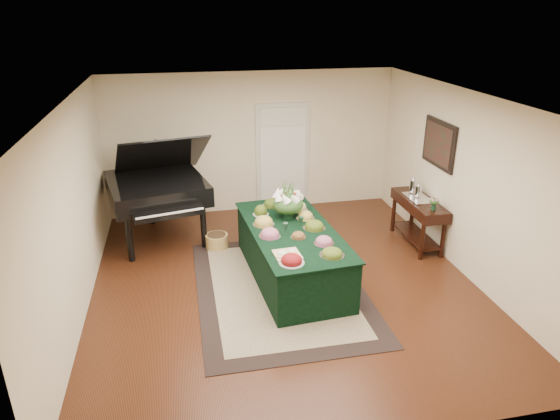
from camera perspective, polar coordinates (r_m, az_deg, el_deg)
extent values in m
plane|color=black|center=(7.46, 0.47, -8.34)|extent=(6.00, 6.00, 0.00)
cube|color=black|center=(7.32, -0.01, -8.96)|extent=(2.37, 3.31, 0.01)
cube|color=#BEAE8F|center=(7.32, -0.01, -8.92)|extent=(1.89, 2.84, 0.01)
cube|color=beige|center=(9.85, 0.29, 6.12)|extent=(1.05, 0.04, 2.10)
cube|color=white|center=(9.84, 0.31, 5.81)|extent=(0.90, 0.06, 2.00)
cube|color=black|center=(7.44, 1.35, -5.02)|extent=(1.31, 2.53, 0.78)
cube|color=black|center=(7.27, 1.37, -2.27)|extent=(1.37, 2.60, 0.02)
cylinder|color=#A5AFA5|center=(7.76, -2.21, -0.50)|extent=(0.25, 0.25, 0.01)
ellipsoid|color=#4D6219|center=(7.73, -2.22, -0.08)|extent=(0.20, 0.20, 0.11)
cylinder|color=silver|center=(6.55, 5.96, -5.17)|extent=(0.33, 0.33, 0.01)
ellipsoid|color=#4D6219|center=(6.53, 5.97, -4.85)|extent=(0.27, 0.27, 0.07)
cylinder|color=silver|center=(6.85, 5.03, -3.85)|extent=(0.28, 0.28, 0.01)
ellipsoid|color=#BE5F7E|center=(6.83, 5.05, -3.51)|extent=(0.23, 0.23, 0.08)
cylinder|color=silver|center=(7.61, 2.92, -0.98)|extent=(0.28, 0.28, 0.01)
ellipsoid|color=gold|center=(7.59, 2.92, -0.63)|extent=(0.23, 0.23, 0.09)
cylinder|color=silver|center=(7.01, 2.10, -3.13)|extent=(0.23, 0.23, 0.01)
ellipsoid|color=brown|center=(6.99, 2.11, -2.88)|extent=(0.19, 0.19, 0.06)
cylinder|color=silver|center=(7.40, -1.88, -1.68)|extent=(0.33, 0.33, 0.01)
ellipsoid|color=gold|center=(7.38, -1.88, -1.29)|extent=(0.27, 0.27, 0.10)
cylinder|color=silver|center=(7.92, 2.10, -0.01)|extent=(0.31, 0.31, 0.01)
ellipsoid|color=#D8D787|center=(7.89, 2.11, 0.39)|extent=(0.25, 0.25, 0.11)
cylinder|color=silver|center=(8.09, -0.88, 0.49)|extent=(0.33, 0.33, 0.01)
ellipsoid|color=#4D6219|center=(8.07, -0.88, 0.81)|extent=(0.27, 0.27, 0.08)
cylinder|color=silver|center=(7.03, -1.17, -3.01)|extent=(0.32, 0.32, 0.01)
ellipsoid|color=#BE5F7E|center=(7.01, -1.18, -2.65)|extent=(0.26, 0.26, 0.09)
cylinder|color=silver|center=(7.29, 3.94, -2.10)|extent=(0.33, 0.33, 0.01)
ellipsoid|color=#4D6219|center=(7.27, 3.95, -1.75)|extent=(0.27, 0.27, 0.09)
cylinder|color=#A5AFA5|center=(6.34, 1.33, -6.06)|extent=(0.33, 0.33, 0.01)
ellipsoid|color=maroon|center=(6.31, 1.33, -5.67)|extent=(0.27, 0.27, 0.09)
cylinder|color=silver|center=(8.25, 1.50, 0.96)|extent=(0.29, 0.29, 0.01)
ellipsoid|color=gold|center=(8.24, 1.51, 1.28)|extent=(0.24, 0.24, 0.09)
cube|color=tan|center=(6.53, 0.83, -5.12)|extent=(0.36, 0.36, 0.02)
ellipsoid|color=beige|center=(6.52, 0.23, -4.65)|extent=(0.14, 0.14, 0.08)
ellipsoid|color=beige|center=(6.58, 1.35, -4.46)|extent=(0.12, 0.12, 0.07)
cube|color=#F4A526|center=(6.46, 1.47, -5.10)|extent=(0.11, 0.10, 0.05)
cylinder|color=black|center=(7.62, 0.93, -0.22)|extent=(0.18, 0.18, 0.18)
ellipsoid|color=#2E5421|center=(7.57, 0.93, 0.69)|extent=(0.47, 0.47, 0.30)
cylinder|color=black|center=(8.25, -16.81, -3.20)|extent=(0.10, 0.10, 0.77)
cylinder|color=black|center=(8.44, -8.73, -1.85)|extent=(0.10, 0.10, 0.77)
cylinder|color=black|center=(9.57, -14.45, 0.67)|extent=(0.10, 0.10, 0.77)
cube|color=black|center=(8.72, -13.94, 2.43)|extent=(1.85, 1.94, 0.33)
cube|color=black|center=(7.90, -12.57, -0.45)|extent=(1.12, 0.45, 0.10)
cube|color=black|center=(8.73, -13.47, 6.06)|extent=(1.70, 1.48, 0.85)
cylinder|color=#A78343|center=(8.50, -7.23, -3.55)|extent=(0.38, 0.38, 0.24)
cylinder|color=black|center=(8.29, 15.93, -3.51)|extent=(0.07, 0.07, 0.63)
cylinder|color=black|center=(8.45, 18.10, -3.25)|extent=(0.07, 0.07, 0.63)
cylinder|color=black|center=(9.20, 12.84, -0.54)|extent=(0.07, 0.07, 0.63)
cylinder|color=black|center=(9.35, 14.86, -0.36)|extent=(0.07, 0.07, 0.63)
cube|color=black|center=(8.66, 15.63, 0.59)|extent=(0.45, 1.33, 0.18)
cube|color=black|center=(8.88, 15.25, -2.80)|extent=(0.38, 1.17, 0.03)
cube|color=silver|center=(8.68, 15.50, 1.36)|extent=(0.34, 0.58, 0.02)
cylinder|color=black|center=(8.23, 17.14, 0.35)|extent=(0.07, 0.07, 0.11)
ellipsoid|color=#C6808C|center=(8.20, 17.22, 1.02)|extent=(0.17, 0.17, 0.11)
cube|color=black|center=(8.45, 17.73, 7.21)|extent=(0.04, 0.95, 0.75)
cube|color=#4E1419|center=(8.44, 17.58, 7.21)|extent=(0.01, 0.82, 0.62)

